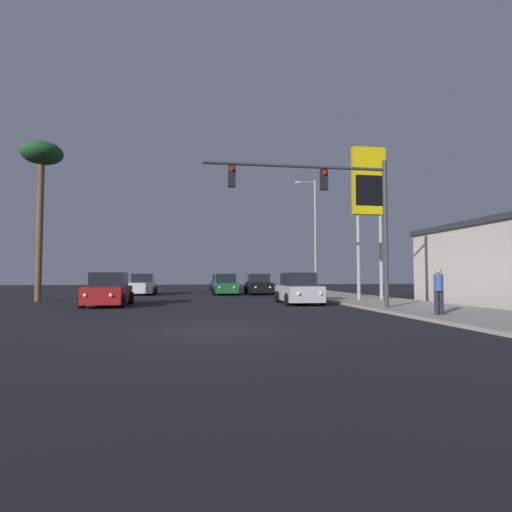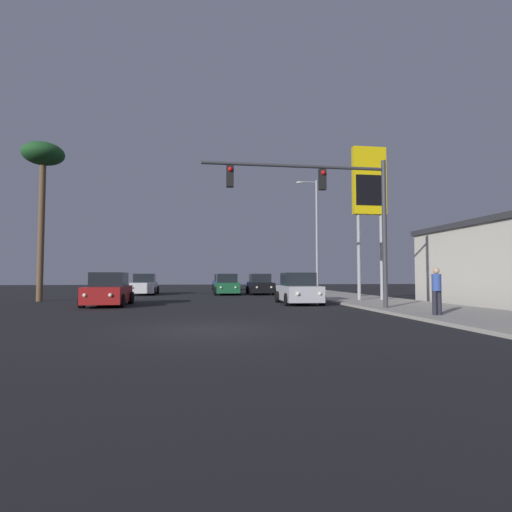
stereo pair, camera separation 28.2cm
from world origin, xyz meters
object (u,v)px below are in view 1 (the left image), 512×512
(gas_station_sign, at_px, (369,189))
(pedestrian_on_sidewalk, at_px, (439,289))
(car_green, at_px, (225,285))
(car_red, at_px, (109,291))
(street_lamp, at_px, (314,230))
(car_silver, at_px, (299,290))
(traffic_light_mast, at_px, (334,201))
(car_black, at_px, (259,285))
(car_blue, at_px, (220,283))
(car_white, at_px, (143,285))
(palm_tree_near, at_px, (41,163))

(gas_station_sign, xyz_separation_m, pedestrian_on_sidewalk, (-1.52, -8.98, -5.58))
(gas_station_sign, distance_m, pedestrian_on_sidewalk, 10.69)
(car_green, relative_size, car_red, 1.00)
(car_green, relative_size, street_lamp, 0.48)
(car_silver, distance_m, gas_station_sign, 7.51)
(car_silver, xyz_separation_m, traffic_light_mast, (0.40, -4.60, 4.01))
(car_red, relative_size, traffic_light_mast, 0.53)
(car_black, bearing_deg, pedestrian_on_sidewalk, 101.06)
(pedestrian_on_sidewalk, bearing_deg, car_blue, 101.77)
(car_green, relative_size, gas_station_sign, 0.48)
(car_white, distance_m, car_silver, 15.52)
(car_black, bearing_deg, palm_tree_near, 27.68)
(palm_tree_near, bearing_deg, pedestrian_on_sidewalk, -34.19)
(car_silver, distance_m, traffic_light_mast, 6.11)
(car_red, relative_size, car_blue, 1.00)
(car_white, bearing_deg, car_silver, 126.64)
(pedestrian_on_sidewalk, bearing_deg, traffic_light_mast, 128.47)
(car_green, bearing_deg, palm_tree_near, 31.22)
(car_silver, distance_m, palm_tree_near, 17.02)
(car_red, bearing_deg, car_black, -131.53)
(car_green, distance_m, gas_station_sign, 14.12)
(car_silver, relative_size, pedestrian_on_sidewalk, 2.60)
(car_black, xyz_separation_m, car_silver, (0.40, -11.34, 0.00))
(car_green, height_order, car_red, same)
(car_white, bearing_deg, pedestrian_on_sidewalk, 120.34)
(car_black, bearing_deg, street_lamp, 156.25)
(car_red, height_order, palm_tree_near, palm_tree_near)
(gas_station_sign, bearing_deg, car_green, 127.05)
(car_green, xyz_separation_m, street_lamp, (6.90, -1.85, 4.36))
(car_green, relative_size, traffic_light_mast, 0.53)
(car_red, xyz_separation_m, car_silver, (9.85, 0.06, 0.00))
(car_silver, relative_size, palm_tree_near, 0.46)
(car_black, distance_m, car_silver, 11.34)
(car_blue, bearing_deg, street_lamp, 118.85)
(car_blue, xyz_separation_m, pedestrian_on_sidewalk, (6.06, -29.08, 0.27))
(car_white, bearing_deg, car_red, 87.23)
(car_green, height_order, car_blue, same)
(car_green, xyz_separation_m, gas_station_sign, (7.74, -10.25, 5.86))
(car_white, bearing_deg, car_green, 170.93)
(car_white, xyz_separation_m, palm_tree_near, (-4.96, -7.96, 7.52))
(car_green, bearing_deg, car_red, 58.83)
(car_blue, bearing_deg, traffic_light_mast, 96.42)
(car_blue, bearing_deg, car_silver, 96.97)
(traffic_light_mast, bearing_deg, car_black, 92.87)
(gas_station_sign, bearing_deg, car_blue, 110.67)
(street_lamp, bearing_deg, gas_station_sign, -84.28)
(car_blue, relative_size, pedestrian_on_sidewalk, 2.59)
(palm_tree_near, bearing_deg, car_white, 58.08)
(car_black, height_order, street_lamp, street_lamp)
(car_silver, bearing_deg, car_black, -85.87)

